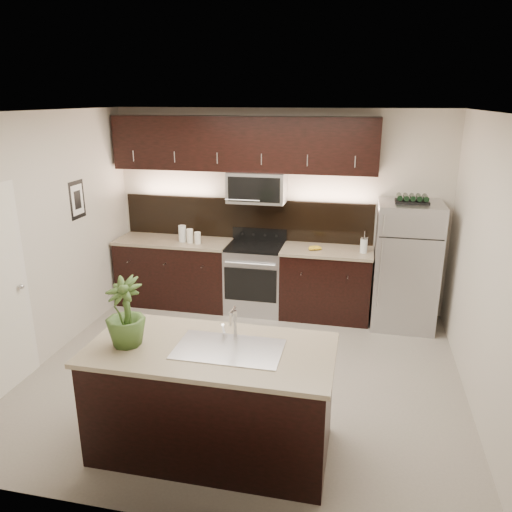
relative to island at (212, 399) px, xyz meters
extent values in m
plane|color=gray|center=(-0.02, 1.20, -0.47)|extent=(4.50, 4.50, 0.00)
cube|color=beige|center=(-0.02, 3.20, 0.88)|extent=(4.50, 0.02, 2.70)
cube|color=beige|center=(-0.02, -0.80, 0.88)|extent=(4.50, 0.02, 2.70)
cube|color=beige|center=(-2.27, 1.20, 0.88)|extent=(0.02, 4.00, 2.70)
cube|color=beige|center=(2.23, 1.20, 0.88)|extent=(0.02, 4.00, 2.70)
cube|color=white|center=(-0.02, 1.20, 2.23)|extent=(4.50, 4.00, 0.02)
sphere|color=silver|center=(-2.22, 0.72, 0.53)|extent=(0.06, 0.06, 0.06)
cube|color=black|center=(-2.26, 1.95, 1.18)|extent=(0.01, 0.32, 0.46)
cube|color=white|center=(-2.25, 1.95, 1.18)|extent=(0.00, 0.24, 0.36)
cube|color=black|center=(-1.43, 2.89, -0.02)|extent=(1.57, 0.62, 0.90)
cube|color=black|center=(0.69, 2.89, -0.02)|extent=(1.16, 0.62, 0.90)
cube|color=#B2B2B7|center=(-0.27, 2.89, -0.02)|extent=(0.76, 0.62, 0.90)
cube|color=black|center=(-0.27, 2.89, 0.44)|extent=(0.76, 0.60, 0.03)
cube|color=beige|center=(-1.43, 2.89, 0.45)|extent=(1.59, 0.65, 0.04)
cube|color=beige|center=(0.69, 2.89, 0.45)|extent=(1.18, 0.65, 0.04)
cube|color=black|center=(-0.47, 3.18, 0.75)|extent=(3.49, 0.02, 0.56)
cube|color=#B2B2B7|center=(-0.27, 3.00, 1.23)|extent=(0.76, 0.40, 0.40)
cube|color=black|center=(-0.47, 3.03, 1.78)|extent=(3.49, 0.33, 0.70)
cube|color=black|center=(0.00, 0.00, -0.02)|extent=(1.90, 0.90, 0.90)
cube|color=beige|center=(0.00, 0.00, 0.45)|extent=(1.96, 0.96, 0.04)
cube|color=silver|center=(0.15, 0.00, 0.47)|extent=(0.84, 0.50, 0.01)
cylinder|color=silver|center=(0.15, 0.21, 0.59)|extent=(0.03, 0.03, 0.24)
cylinder|color=silver|center=(0.15, 0.14, 0.74)|extent=(0.02, 0.14, 0.02)
cylinder|color=silver|center=(0.15, 0.07, 0.69)|extent=(0.02, 0.02, 0.10)
cube|color=#B2B2B7|center=(1.69, 2.83, 0.33)|extent=(0.78, 0.70, 1.61)
cube|color=black|center=(1.69, 2.83, 1.15)|extent=(0.40, 0.25, 0.03)
cylinder|color=black|center=(1.53, 2.83, 1.20)|extent=(0.07, 0.23, 0.07)
cylinder|color=black|center=(1.61, 2.83, 1.20)|extent=(0.07, 0.23, 0.07)
cylinder|color=black|center=(1.69, 2.83, 1.20)|extent=(0.07, 0.23, 0.07)
cylinder|color=black|center=(1.76, 2.83, 1.20)|extent=(0.07, 0.23, 0.07)
cylinder|color=black|center=(1.84, 2.83, 1.20)|extent=(0.07, 0.23, 0.07)
imported|color=#355120|center=(-0.66, -0.09, 0.75)|extent=(0.39, 0.39, 0.56)
cylinder|color=silver|center=(-1.28, 2.84, 0.58)|extent=(0.10, 0.10, 0.22)
cylinder|color=white|center=(-1.16, 2.81, 0.56)|extent=(0.09, 0.09, 0.19)
cylinder|color=white|center=(-1.04, 2.78, 0.55)|extent=(0.08, 0.08, 0.16)
cylinder|color=silver|center=(1.15, 2.84, 0.56)|extent=(0.09, 0.09, 0.18)
cylinder|color=silver|center=(1.15, 2.84, 0.66)|extent=(0.09, 0.09, 0.02)
cylinder|color=silver|center=(1.15, 2.84, 0.71)|extent=(0.01, 0.01, 0.07)
ellipsoid|color=gold|center=(0.48, 2.81, 0.50)|extent=(0.22, 0.20, 0.06)
camera|label=1|loc=(1.10, -3.38, 2.35)|focal=35.00mm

